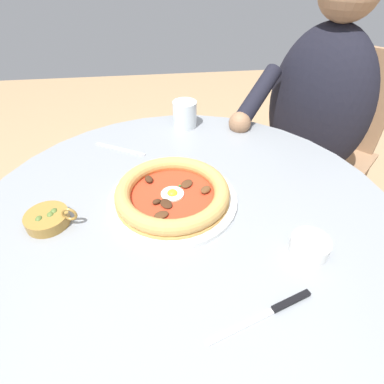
{
  "coord_description": "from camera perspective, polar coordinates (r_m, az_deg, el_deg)",
  "views": [
    {
      "loc": [
        0.51,
        -0.04,
        1.21
      ],
      "look_at": [
        -0.03,
        0.02,
        0.76
      ],
      "focal_mm": 29.33,
      "sensor_mm": 36.0,
      "label": 1
    }
  ],
  "objects": [
    {
      "name": "diner_person",
      "position": [
        1.33,
        19.71,
        6.21
      ],
      "size": [
        0.44,
        0.57,
        1.17
      ],
      "color": "#282833",
      "rests_on": "ground"
    },
    {
      "name": "pizza_on_plate",
      "position": [
        0.72,
        -3.57,
        -0.43
      ],
      "size": [
        0.3,
        0.3,
        0.05
      ],
      "color": "white",
      "rests_on": "dining_table"
    },
    {
      "name": "steak_knife",
      "position": [
        0.57,
        15.07,
        -19.78
      ],
      "size": [
        0.07,
        0.19,
        0.01
      ],
      "color": "silver",
      "rests_on": "dining_table"
    },
    {
      "name": "ramekin_capers",
      "position": [
        0.66,
        20.64,
        -9.11
      ],
      "size": [
        0.08,
        0.08,
        0.03
      ],
      "color": "white",
      "rests_on": "dining_table"
    },
    {
      "name": "ground_plane",
      "position": [
        1.32,
        -0.77,
        -27.46
      ],
      "size": [
        6.0,
        6.0,
        0.02
      ],
      "primitive_type": "cube",
      "color": "tan"
    },
    {
      "name": "dining_table",
      "position": [
        0.81,
        -1.12,
        -11.31
      ],
      "size": [
        0.97,
        0.97,
        0.72
      ],
      "color": "gray",
      "rests_on": "ground"
    },
    {
      "name": "olive_pan",
      "position": [
        0.74,
        -24.75,
        -4.5
      ],
      "size": [
        0.09,
        0.12,
        0.05
      ],
      "color": "olive",
      "rests_on": "dining_table"
    },
    {
      "name": "water_glass",
      "position": [
        1.02,
        -1.32,
        13.75
      ],
      "size": [
        0.08,
        0.08,
        0.08
      ],
      "color": "silver",
      "rests_on": "dining_table"
    },
    {
      "name": "cafe_chair_diner",
      "position": [
        1.45,
        22.42,
        9.18
      ],
      "size": [
        0.61,
        0.61,
        0.89
      ],
      "color": "#957050",
      "rests_on": "ground"
    },
    {
      "name": "fork_utensil",
      "position": [
        0.94,
        -12.91,
        7.6
      ],
      "size": [
        0.09,
        0.15,
        0.0
      ],
      "color": "#BCBCC1",
      "rests_on": "dining_table"
    }
  ]
}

